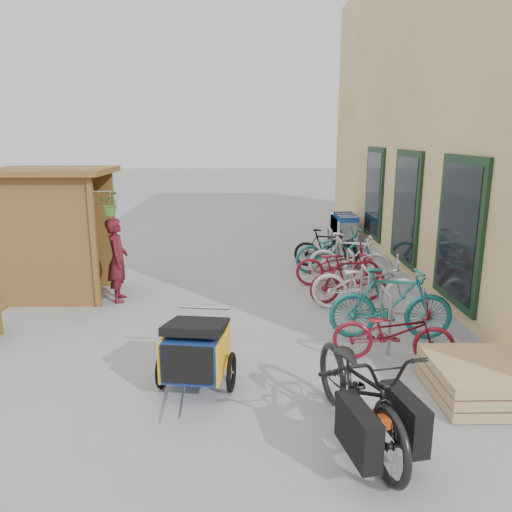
{
  "coord_description": "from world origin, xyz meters",
  "views": [
    {
      "loc": [
        0.34,
        -6.64,
        2.98
      ],
      "look_at": [
        0.5,
        1.5,
        1.0
      ],
      "focal_mm": 35.0,
      "sensor_mm": 36.0,
      "label": 1
    }
  ],
  "objects_px": {
    "pallet_stack": "(476,380)",
    "cargo_bike": "(361,389)",
    "bike_4": "(338,265)",
    "shopping_carts": "(343,226)",
    "bike_0": "(393,332)",
    "person_kiosk": "(118,260)",
    "bike_7": "(326,248)",
    "kiosk": "(49,215)",
    "bike_6": "(334,250)",
    "bike_5": "(350,258)",
    "bike_3": "(349,278)",
    "child_trailer": "(196,349)",
    "bike_1": "(391,304)",
    "bike_2": "(366,284)"
  },
  "relations": [
    {
      "from": "pallet_stack",
      "to": "cargo_bike",
      "type": "height_order",
      "value": "cargo_bike"
    },
    {
      "from": "bike_4",
      "to": "shopping_carts",
      "type": "bearing_deg",
      "value": -5.71
    },
    {
      "from": "cargo_bike",
      "to": "bike_0",
      "type": "height_order",
      "value": "cargo_bike"
    },
    {
      "from": "cargo_bike",
      "to": "person_kiosk",
      "type": "xyz_separation_m",
      "value": [
        -3.46,
        4.4,
        0.23
      ]
    },
    {
      "from": "cargo_bike",
      "to": "bike_7",
      "type": "relative_size",
      "value": 1.48
    },
    {
      "from": "kiosk",
      "to": "bike_6",
      "type": "height_order",
      "value": "kiosk"
    },
    {
      "from": "bike_5",
      "to": "bike_7",
      "type": "relative_size",
      "value": 1.17
    },
    {
      "from": "cargo_bike",
      "to": "kiosk",
      "type": "bearing_deg",
      "value": 124.14
    },
    {
      "from": "cargo_bike",
      "to": "bike_6",
      "type": "relative_size",
      "value": 1.18
    },
    {
      "from": "bike_4",
      "to": "bike_5",
      "type": "xyz_separation_m",
      "value": [
        0.29,
        0.23,
        0.08
      ]
    },
    {
      "from": "shopping_carts",
      "to": "bike_3",
      "type": "relative_size",
      "value": 1.18
    },
    {
      "from": "kiosk",
      "to": "bike_3",
      "type": "relative_size",
      "value": 1.65
    },
    {
      "from": "child_trailer",
      "to": "shopping_carts",
      "type": "bearing_deg",
      "value": 75.28
    },
    {
      "from": "kiosk",
      "to": "bike_4",
      "type": "relative_size",
      "value": 1.49
    },
    {
      "from": "bike_0",
      "to": "bike_1",
      "type": "height_order",
      "value": "bike_1"
    },
    {
      "from": "bike_3",
      "to": "bike_6",
      "type": "bearing_deg",
      "value": -15.89
    },
    {
      "from": "bike_6",
      "to": "person_kiosk",
      "type": "bearing_deg",
      "value": 98.06
    },
    {
      "from": "bike_1",
      "to": "bike_4",
      "type": "bearing_deg",
      "value": 10.07
    },
    {
      "from": "child_trailer",
      "to": "bike_3",
      "type": "relative_size",
      "value": 1.03
    },
    {
      "from": "bike_2",
      "to": "bike_7",
      "type": "distance_m",
      "value": 2.98
    },
    {
      "from": "child_trailer",
      "to": "bike_6",
      "type": "distance_m",
      "value": 5.91
    },
    {
      "from": "bike_3",
      "to": "kiosk",
      "type": "bearing_deg",
      "value": 71.93
    },
    {
      "from": "bike_4",
      "to": "bike_6",
      "type": "distance_m",
      "value": 1.2
    },
    {
      "from": "pallet_stack",
      "to": "bike_5",
      "type": "distance_m",
      "value": 4.67
    },
    {
      "from": "child_trailer",
      "to": "bike_3",
      "type": "bearing_deg",
      "value": 59.36
    },
    {
      "from": "child_trailer",
      "to": "bike_0",
      "type": "relative_size",
      "value": 0.98
    },
    {
      "from": "shopping_carts",
      "to": "person_kiosk",
      "type": "distance_m",
      "value": 6.83
    },
    {
      "from": "shopping_carts",
      "to": "bike_5",
      "type": "distance_m",
      "value": 3.64
    },
    {
      "from": "bike_5",
      "to": "bike_3",
      "type": "bearing_deg",
      "value": -173.6
    },
    {
      "from": "kiosk",
      "to": "child_trailer",
      "type": "height_order",
      "value": "kiosk"
    },
    {
      "from": "bike_0",
      "to": "bike_6",
      "type": "height_order",
      "value": "bike_6"
    },
    {
      "from": "bike_4",
      "to": "bike_5",
      "type": "distance_m",
      "value": 0.38
    },
    {
      "from": "kiosk",
      "to": "bike_5",
      "type": "relative_size",
      "value": 1.44
    },
    {
      "from": "cargo_bike",
      "to": "person_kiosk",
      "type": "distance_m",
      "value": 5.6
    },
    {
      "from": "child_trailer",
      "to": "bike_1",
      "type": "bearing_deg",
      "value": 35.37
    },
    {
      "from": "cargo_bike",
      "to": "bike_7",
      "type": "bearing_deg",
      "value": 72.69
    },
    {
      "from": "bike_3",
      "to": "bike_1",
      "type": "bearing_deg",
      "value": 176.34
    },
    {
      "from": "bike_2",
      "to": "bike_6",
      "type": "bearing_deg",
      "value": 16.32
    },
    {
      "from": "bike_3",
      "to": "bike_7",
      "type": "relative_size",
      "value": 1.02
    },
    {
      "from": "cargo_bike",
      "to": "bike_0",
      "type": "bearing_deg",
      "value": 53.19
    },
    {
      "from": "shopping_carts",
      "to": "child_trailer",
      "type": "xyz_separation_m",
      "value": [
        -3.27,
        -7.96,
        -0.05
      ]
    },
    {
      "from": "shopping_carts",
      "to": "bike_6",
      "type": "bearing_deg",
      "value": -104.81
    },
    {
      "from": "bike_1",
      "to": "bike_0",
      "type": "bearing_deg",
      "value": 170.1
    },
    {
      "from": "shopping_carts",
      "to": "cargo_bike",
      "type": "bearing_deg",
      "value": -99.68
    },
    {
      "from": "kiosk",
      "to": "bike_5",
      "type": "height_order",
      "value": "kiosk"
    },
    {
      "from": "bike_4",
      "to": "pallet_stack",
      "type": "bearing_deg",
      "value": -162.91
    },
    {
      "from": "pallet_stack",
      "to": "bike_5",
      "type": "bearing_deg",
      "value": 96.58
    },
    {
      "from": "pallet_stack",
      "to": "bike_2",
      "type": "height_order",
      "value": "bike_2"
    },
    {
      "from": "pallet_stack",
      "to": "person_kiosk",
      "type": "bearing_deg",
      "value": 144.32
    },
    {
      "from": "kiosk",
      "to": "pallet_stack",
      "type": "height_order",
      "value": "kiosk"
    }
  ]
}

